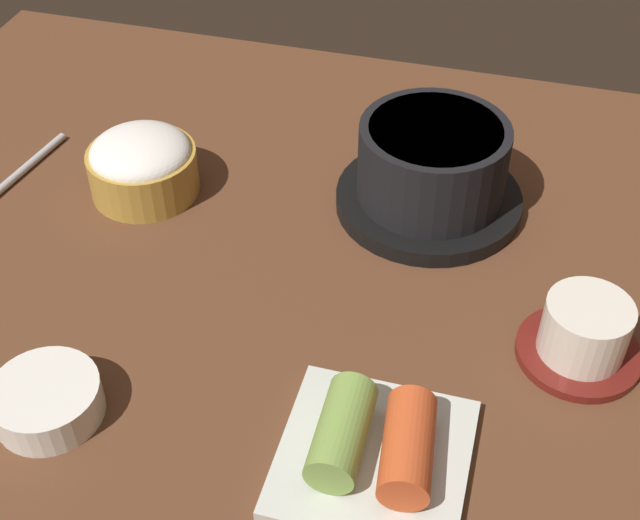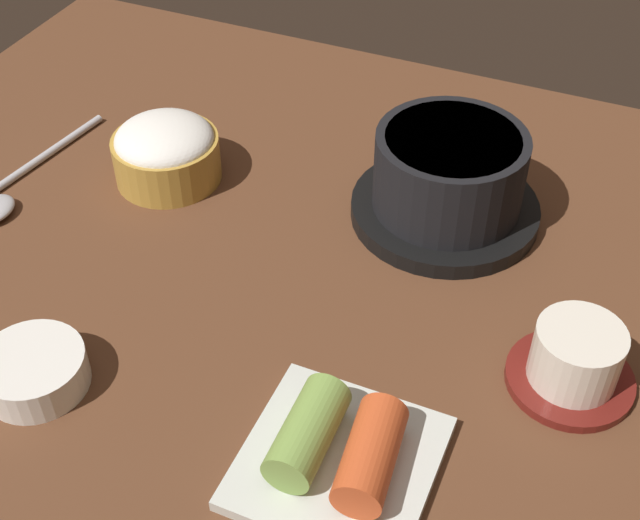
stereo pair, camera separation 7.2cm
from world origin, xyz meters
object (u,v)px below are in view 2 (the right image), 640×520
stone_pot (448,180)px  side_bowl_near (34,370)px  rice_bowl (166,151)px  kimchi_plate (339,452)px  tea_cup_with_saucer (575,360)px  spoon (10,191)px

stone_pot → side_bowl_near: (-22.83, -32.01, -2.72)cm
rice_bowl → side_bowl_near: 27.49cm
kimchi_plate → tea_cup_with_saucer: bearing=46.5°
kimchi_plate → spoon: bearing=158.5°
stone_pot → spoon: 42.21cm
rice_bowl → spoon: bearing=-145.2°
side_bowl_near → spoon: (-16.92, 18.32, -0.98)cm
stone_pot → rice_bowl: size_ratio=1.69×
tea_cup_with_saucer → side_bowl_near: bearing=-156.6°
tea_cup_with_saucer → rice_bowl: bearing=165.6°
spoon → kimchi_plate: bearing=-21.5°
tea_cup_with_saucer → spoon: tea_cup_with_saucer is taller
stone_pot → side_bowl_near: stone_pot is taller
tea_cup_with_saucer → kimchi_plate: tea_cup_with_saucer is taller
spoon → tea_cup_with_saucer: bearing=-2.1°
stone_pot → tea_cup_with_saucer: bearing=-46.4°
rice_bowl → stone_pot: bearing=10.2°
tea_cup_with_saucer → side_bowl_near: size_ratio=1.21×
kimchi_plate → spoon: kimchi_plate is taller
spoon → rice_bowl: bearing=34.8°
rice_bowl → side_bowl_near: size_ratio=1.29×
stone_pot → side_bowl_near: 39.41cm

